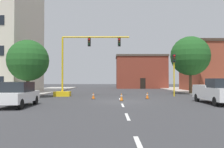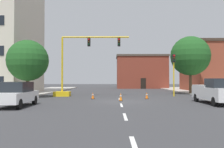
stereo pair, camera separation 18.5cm
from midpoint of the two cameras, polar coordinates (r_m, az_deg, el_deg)
name	(u,v)px [view 1 (the left image)]	position (r m, az deg, el deg)	size (l,w,h in m)	color
ground_plane	(121,102)	(20.99, 1.86, -6.53)	(160.00, 160.00, 0.00)	#38383A
sidewalk_left	(17,95)	(31.14, -21.73, -4.60)	(6.00, 56.00, 0.14)	#B2ADA3
sidewalk_right	(220,95)	(31.68, 23.97, -4.53)	(6.00, 56.00, 0.14)	#B2ADA3
lane_stripe_seg_0	(139,146)	(7.19, 5.75, -16.66)	(0.16, 2.40, 0.01)	silver
lane_stripe_seg_1	(127,117)	(12.56, 3.18, -10.03)	(0.16, 2.40, 0.01)	silver
lane_stripe_seg_2	(122,105)	(18.01, 2.18, -7.38)	(0.16, 2.40, 0.01)	silver
lane_stripe_seg_3	(120,99)	(23.48, 1.66, -5.96)	(0.16, 2.40, 0.01)	silver
building_brick_center	(140,72)	(54.01, 6.63, 0.50)	(11.00, 8.05, 7.19)	brown
building_row_right	(224,67)	(43.42, 24.90, 1.43)	(12.21, 11.02, 7.77)	brown
traffic_signal_gantry	(71,77)	(27.75, -9.75, -0.67)	(8.51, 1.20, 6.83)	yellow
traffic_light_pole_right	(174,65)	(28.27, 14.22, 2.01)	(0.32, 0.47, 4.80)	yellow
tree_right_mid	(190,56)	(32.89, 17.82, 4.07)	(5.08, 5.08, 7.51)	#4C3823
tree_left_near	(28,61)	(26.83, -19.49, 3.02)	(4.33, 4.33, 6.08)	#4C3823
pickup_truck_white	(217,91)	(20.55, 23.32, -3.81)	(2.05, 5.41, 1.99)	white
sedan_white_near_left	(17,94)	(18.22, -21.86, -4.42)	(1.89, 4.51, 1.74)	white
traffic_cone_roadside_a	(147,96)	(24.04, 8.08, -5.07)	(0.36, 0.36, 0.67)	black
traffic_cone_roadside_b	(121,97)	(21.53, 1.95, -5.46)	(0.36, 0.36, 0.71)	black
traffic_cone_roadside_c	(93,96)	(23.75, -4.70, -5.15)	(0.36, 0.36, 0.65)	black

